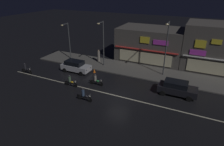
{
  "coord_description": "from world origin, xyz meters",
  "views": [
    {
      "loc": [
        7.26,
        -17.02,
        11.38
      ],
      "look_at": [
        -2.56,
        3.8,
        0.86
      ],
      "focal_mm": 30.21,
      "sensor_mm": 36.0,
      "label": 1
    }
  ],
  "objects_px": {
    "streetlamp_mid": "(103,40)",
    "motorcycle_following": "(96,81)",
    "parked_car_near_kerb": "(177,88)",
    "pedestrian_on_sidewalk": "(99,56)",
    "motorcycle_trailing_far": "(70,82)",
    "motorcycle_lead": "(26,69)",
    "parked_car_trailing": "(76,66)",
    "streetlamp_east": "(166,45)",
    "traffic_cone": "(94,71)",
    "motorcycle_opposite_lane": "(84,96)",
    "streetlamp_west": "(68,38)"
  },
  "relations": [
    {
      "from": "motorcycle_following",
      "to": "traffic_cone",
      "type": "bearing_deg",
      "value": 116.91
    },
    {
      "from": "parked_car_trailing",
      "to": "pedestrian_on_sidewalk",
      "type": "bearing_deg",
      "value": 76.94
    },
    {
      "from": "parked_car_near_kerb",
      "to": "pedestrian_on_sidewalk",
      "type": "bearing_deg",
      "value": -22.23
    },
    {
      "from": "motorcycle_following",
      "to": "traffic_cone",
      "type": "xyz_separation_m",
      "value": [
        -2.17,
        3.29,
        -0.36
      ]
    },
    {
      "from": "streetlamp_east",
      "to": "motorcycle_opposite_lane",
      "type": "bearing_deg",
      "value": -122.85
    },
    {
      "from": "streetlamp_mid",
      "to": "parked_car_trailing",
      "type": "relative_size",
      "value": 1.59
    },
    {
      "from": "parked_car_trailing",
      "to": "traffic_cone",
      "type": "distance_m",
      "value": 2.82
    },
    {
      "from": "streetlamp_west",
      "to": "motorcycle_lead",
      "type": "distance_m",
      "value": 8.27
    },
    {
      "from": "pedestrian_on_sidewalk",
      "to": "motorcycle_trailing_far",
      "type": "xyz_separation_m",
      "value": [
        0.9,
        -8.93,
        -0.4
      ]
    },
    {
      "from": "streetlamp_mid",
      "to": "motorcycle_lead",
      "type": "distance_m",
      "value": 11.84
    },
    {
      "from": "motorcycle_lead",
      "to": "parked_car_trailing",
      "type": "bearing_deg",
      "value": 36.82
    },
    {
      "from": "streetlamp_mid",
      "to": "parked_car_near_kerb",
      "type": "height_order",
      "value": "streetlamp_mid"
    },
    {
      "from": "streetlamp_east",
      "to": "streetlamp_west",
      "type": "bearing_deg",
      "value": -179.54
    },
    {
      "from": "streetlamp_mid",
      "to": "traffic_cone",
      "type": "xyz_separation_m",
      "value": [
        -0.1,
        -2.59,
        -3.91
      ]
    },
    {
      "from": "streetlamp_mid",
      "to": "motorcycle_following",
      "type": "relative_size",
      "value": 3.59
    },
    {
      "from": "streetlamp_east",
      "to": "traffic_cone",
      "type": "distance_m",
      "value": 10.61
    },
    {
      "from": "pedestrian_on_sidewalk",
      "to": "motorcycle_lead",
      "type": "relative_size",
      "value": 1.02
    },
    {
      "from": "parked_car_near_kerb",
      "to": "motorcycle_lead",
      "type": "xyz_separation_m",
      "value": [
        -20.5,
        -3.03,
        -0.24
      ]
    },
    {
      "from": "motorcycle_following",
      "to": "parked_car_near_kerb",
      "type": "bearing_deg",
      "value": 4.93
    },
    {
      "from": "parked_car_near_kerb",
      "to": "streetlamp_east",
      "type": "bearing_deg",
      "value": -60.75
    },
    {
      "from": "pedestrian_on_sidewalk",
      "to": "streetlamp_east",
      "type": "bearing_deg",
      "value": 12.76
    },
    {
      "from": "motorcycle_trailing_far",
      "to": "traffic_cone",
      "type": "relative_size",
      "value": 3.45
    },
    {
      "from": "streetlamp_mid",
      "to": "pedestrian_on_sidewalk",
      "type": "height_order",
      "value": "streetlamp_mid"
    },
    {
      "from": "pedestrian_on_sidewalk",
      "to": "motorcycle_lead",
      "type": "distance_m",
      "value": 11.15
    },
    {
      "from": "parked_car_near_kerb",
      "to": "traffic_cone",
      "type": "xyz_separation_m",
      "value": [
        -11.73,
        1.36,
        -0.59
      ]
    },
    {
      "from": "streetlamp_west",
      "to": "motorcycle_lead",
      "type": "bearing_deg",
      "value": -107.29
    },
    {
      "from": "motorcycle_opposite_lane",
      "to": "streetlamp_mid",
      "type": "bearing_deg",
      "value": -81.3
    },
    {
      "from": "motorcycle_lead",
      "to": "motorcycle_following",
      "type": "bearing_deg",
      "value": 12.78
    },
    {
      "from": "parked_car_near_kerb",
      "to": "traffic_cone",
      "type": "height_order",
      "value": "parked_car_near_kerb"
    },
    {
      "from": "streetlamp_mid",
      "to": "parked_car_near_kerb",
      "type": "relative_size",
      "value": 1.59
    },
    {
      "from": "streetlamp_west",
      "to": "motorcycle_trailing_far",
      "type": "xyz_separation_m",
      "value": [
        5.92,
        -7.8,
        -3.15
      ]
    },
    {
      "from": "parked_car_trailing",
      "to": "traffic_cone",
      "type": "bearing_deg",
      "value": 18.36
    },
    {
      "from": "parked_car_trailing",
      "to": "motorcycle_trailing_far",
      "type": "height_order",
      "value": "parked_car_trailing"
    },
    {
      "from": "motorcycle_following",
      "to": "motorcycle_trailing_far",
      "type": "bearing_deg",
      "value": -156.05
    },
    {
      "from": "parked_car_near_kerb",
      "to": "parked_car_trailing",
      "type": "relative_size",
      "value": 1.0
    },
    {
      "from": "motorcycle_lead",
      "to": "streetlamp_west",
      "type": "bearing_deg",
      "value": 79.72
    },
    {
      "from": "motorcycle_lead",
      "to": "motorcycle_following",
      "type": "distance_m",
      "value": 10.99
    },
    {
      "from": "streetlamp_east",
      "to": "pedestrian_on_sidewalk",
      "type": "xyz_separation_m",
      "value": [
        -10.75,
        1.01,
        -3.43
      ]
    },
    {
      "from": "streetlamp_mid",
      "to": "parked_car_near_kerb",
      "type": "xyz_separation_m",
      "value": [
        11.62,
        -3.95,
        -3.32
      ]
    },
    {
      "from": "streetlamp_mid",
      "to": "motorcycle_following",
      "type": "xyz_separation_m",
      "value": [
        2.06,
        -5.88,
        -3.55
      ]
    },
    {
      "from": "streetlamp_mid",
      "to": "motorcycle_following",
      "type": "bearing_deg",
      "value": -70.68
    },
    {
      "from": "streetlamp_east",
      "to": "parked_car_trailing",
      "type": "xyz_separation_m",
      "value": [
        -11.88,
        -3.9,
        -3.6
      ]
    },
    {
      "from": "streetlamp_east",
      "to": "motorcycle_lead",
      "type": "height_order",
      "value": "streetlamp_east"
    },
    {
      "from": "pedestrian_on_sidewalk",
      "to": "parked_car_trailing",
      "type": "distance_m",
      "value": 5.04
    },
    {
      "from": "motorcycle_following",
      "to": "motorcycle_opposite_lane",
      "type": "height_order",
      "value": "same"
    },
    {
      "from": "pedestrian_on_sidewalk",
      "to": "motorcycle_trailing_far",
      "type": "bearing_deg",
      "value": -66.12
    },
    {
      "from": "pedestrian_on_sidewalk",
      "to": "traffic_cone",
      "type": "height_order",
      "value": "pedestrian_on_sidewalk"
    },
    {
      "from": "streetlamp_west",
      "to": "parked_car_trailing",
      "type": "xyz_separation_m",
      "value": [
        3.88,
        -3.77,
        -2.91
      ]
    },
    {
      "from": "streetlamp_east",
      "to": "parked_car_near_kerb",
      "type": "height_order",
      "value": "streetlamp_east"
    },
    {
      "from": "parked_car_trailing",
      "to": "motorcycle_trailing_far",
      "type": "bearing_deg",
      "value": -63.13
    }
  ]
}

